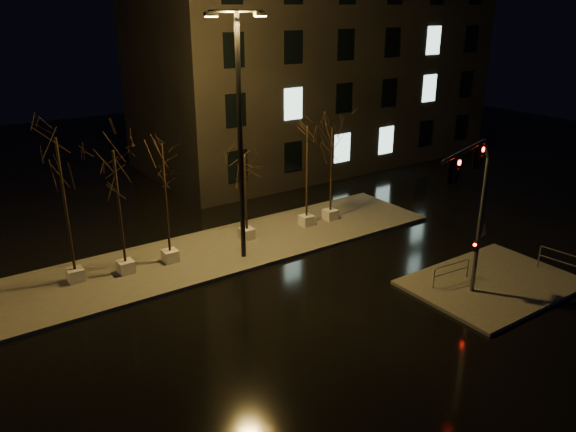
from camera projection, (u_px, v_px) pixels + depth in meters
ground at (301, 300)px, 22.54m from camera, size 90.00×90.00×0.00m
median at (228, 249)px, 27.14m from camera, size 22.00×5.00×0.15m
sidewalk_corner at (492, 283)px, 23.79m from camera, size 7.00×5.00×0.15m
building at (313, 58)px, 41.19m from camera, size 25.00×12.00×15.00m
tree_0 at (60, 171)px, 22.13m from camera, size 1.80×1.80×6.36m
tree_1 at (116, 179)px, 23.08m from camera, size 1.80×1.80×5.62m
tree_2 at (163, 171)px, 24.14m from camera, size 1.80×1.80×5.62m
tree_3 at (245, 174)px, 26.93m from camera, size 1.80×1.80×4.43m
tree_4 at (307, 149)px, 28.38m from camera, size 1.80×1.80×5.48m
tree_5 at (332, 148)px, 29.28m from camera, size 1.80×1.80×5.22m
traffic_signal_mast at (475, 199)px, 20.74m from camera, size 5.07×1.68×6.46m
streetlight_main at (240, 123)px, 23.98m from camera, size 2.71×0.57×10.81m
guard_rail_a at (452, 270)px, 23.51m from camera, size 1.98×0.20×0.86m
guard_rail_b at (564, 261)px, 24.10m from camera, size 0.33×2.19×1.04m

